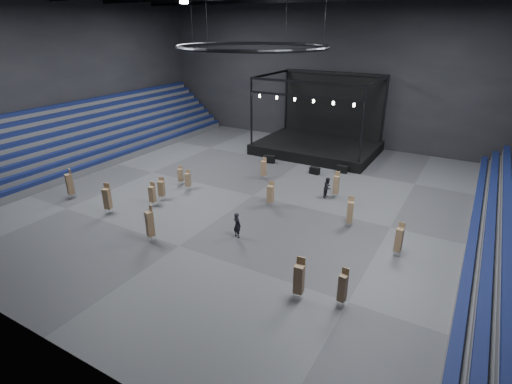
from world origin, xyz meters
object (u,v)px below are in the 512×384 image
Objects in this scene: flight_case_right at (342,169)px; chair_stack_11 at (107,198)px; chair_stack_2 at (264,168)px; chair_stack_10 at (161,188)px; chair_stack_12 at (336,184)px; man_center at (237,225)px; flight_case_left at (269,159)px; chair_stack_3 at (188,179)px; chair_stack_6 at (399,239)px; chair_stack_0 at (343,287)px; flight_case_mid at (315,171)px; chair_stack_5 at (152,194)px; chair_stack_1 at (180,175)px; chair_stack_9 at (350,211)px; stage at (319,140)px; chair_stack_7 at (150,223)px; chair_stack_8 at (70,184)px; chair_stack_13 at (299,278)px; chair_stack_4 at (271,193)px; crew_member at (328,188)px.

flight_case_right is 0.44× the size of chair_stack_11.
chair_stack_10 is at bearing -106.92° from chair_stack_2.
flight_case_right is 0.46× the size of chair_stack_12.
chair_stack_2 is 12.29m from man_center.
chair_stack_3 is at bearing -104.67° from flight_case_left.
chair_stack_6 is 11.38m from man_center.
chair_stack_0 is at bearing -41.40° from chair_stack_3.
chair_stack_5 reaches higher than flight_case_mid.
chair_stack_9 reaches higher than chair_stack_1.
chair_stack_7 is at bearing -94.77° from stage.
chair_stack_8 is 1.32× the size of chair_stack_10.
chair_stack_5 is 17.15m from chair_stack_13.
chair_stack_11 reaches higher than chair_stack_6.
chair_stack_0 is 1.22× the size of man_center.
flight_case_mid is at bearing 64.81° from chair_stack_8.
chair_stack_5 is 7.96m from chair_stack_8.
chair_stack_10 is (-20.43, -0.93, -0.13)m from chair_stack_6.
chair_stack_2 is at bearing 155.87° from chair_stack_6.
flight_case_left is at bearing -114.26° from stage.
crew_member is (3.58, 4.35, -0.26)m from chair_stack_4.
chair_stack_6 is at bearing -131.81° from crew_member.
chair_stack_12 is (-2.85, 4.90, -0.02)m from chair_stack_9.
chair_stack_4 reaches higher than flight_case_right.
flight_case_left is at bearing 147.08° from chair_stack_12.
stage is 7.33× the size of crew_member.
chair_stack_7 reaches higher than chair_stack_8.
flight_case_mid is 0.93× the size of flight_case_right.
chair_stack_6 is at bearing -21.00° from chair_stack_3.
chair_stack_7 reaches higher than chair_stack_13.
chair_stack_13 is (7.36, -10.36, 0.17)m from chair_stack_4.
flight_case_left is 24.55m from chair_stack_13.
chair_stack_10 is (-0.19, 1.36, 0.01)m from chair_stack_5.
chair_stack_8 is at bearing 167.21° from chair_stack_13.
chair_stack_13 is (23.86, -2.85, -0.05)m from chair_stack_8.
stage is 5.24× the size of chair_stack_13.
chair_stack_9 reaches higher than chair_stack_4.
chair_stack_4 is at bearing -103.00° from flight_case_right.
chair_stack_7 is 1.47× the size of crew_member.
flight_case_right is at bearing 70.71° from chair_stack_4.
chair_stack_6 reaches higher than chair_stack_3.
flight_case_left is at bearing 146.96° from chair_stack_6.
chair_stack_1 is 14.34m from crew_member.
chair_stack_10 is at bearing 151.90° from chair_stack_13.
chair_stack_5 reaches higher than chair_stack_3.
chair_stack_9 is (4.48, -11.55, 0.90)m from flight_case_right.
chair_stack_1 is (-7.63, -17.37, -0.44)m from stage.
man_center is at bearing -69.59° from flight_case_left.
chair_stack_2 is at bearing 37.06° from chair_stack_3.
chair_stack_5 is 0.85× the size of chair_stack_9.
chair_stack_10 is at bearing -103.70° from flight_case_left.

